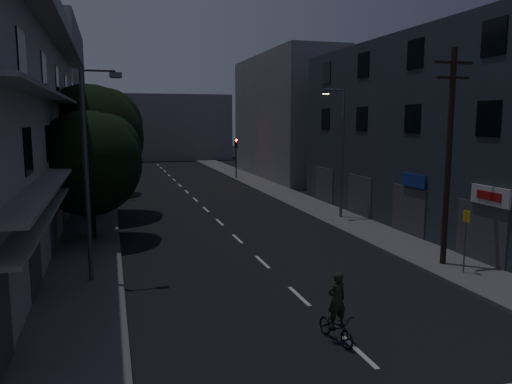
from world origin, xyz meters
TOP-DOWN VIEW (x-y plane):
  - ground at (0.00, 25.00)m, footprint 160.00×160.00m
  - sidewalk_left at (-7.50, 25.00)m, footprint 3.00×90.00m
  - sidewalk_right at (7.50, 25.00)m, footprint 3.00×90.00m
  - lane_markings at (0.00, 31.25)m, footprint 0.15×60.50m
  - building_right at (11.99, 14.00)m, footprint 6.19×28.00m
  - building_far_left at (-12.00, 48.00)m, footprint 6.00×20.00m
  - building_far_right at (12.00, 42.00)m, footprint 6.00×20.00m
  - building_far_end at (0.00, 70.00)m, footprint 24.00×8.00m
  - tree_near at (-7.31, 17.05)m, footprint 5.34×5.34m
  - tree_mid at (-7.45, 23.84)m, footprint 6.76×6.76m
  - tree_far at (-7.59, 33.72)m, footprint 5.78×5.78m
  - traffic_signal_far_right at (6.29, 40.87)m, footprint 0.28×0.37m
  - traffic_signal_far_left at (-6.47, 39.23)m, footprint 0.28×0.37m
  - street_lamp_left_near at (-7.06, 10.07)m, footprint 1.51×0.25m
  - street_lamp_right at (7.50, 18.85)m, footprint 1.51×0.25m
  - street_lamp_left_far at (-7.18, 31.07)m, footprint 1.51×0.25m
  - utility_pole at (7.23, 8.15)m, footprint 1.80×0.24m
  - bus_stop_sign at (7.22, 6.83)m, footprint 0.06×0.35m
  - cyclist at (-0.33, 2.77)m, footprint 0.84×1.69m

SIDE VIEW (x-z plane):
  - ground at x=0.00m, z-range 0.00..0.00m
  - lane_markings at x=0.00m, z-range 0.00..0.01m
  - sidewalk_left at x=-7.50m, z-range 0.00..0.15m
  - sidewalk_right at x=7.50m, z-range 0.00..0.15m
  - cyclist at x=-0.33m, z-range -0.33..1.72m
  - bus_stop_sign at x=7.22m, z-range 0.63..3.15m
  - traffic_signal_far_right at x=6.29m, z-range 1.05..5.15m
  - traffic_signal_far_left at x=-6.47m, z-range 1.05..5.15m
  - tree_near at x=-7.31m, z-range 0.98..7.56m
  - street_lamp_left_near at x=-7.06m, z-range 0.60..8.60m
  - street_lamp_right at x=7.50m, z-range 0.60..8.60m
  - street_lamp_left_far at x=-7.18m, z-range 0.60..8.60m
  - tree_far at x=-7.59m, z-range 1.05..8.20m
  - utility_pole at x=7.23m, z-range 0.37..9.37m
  - building_far_end at x=0.00m, z-range 0.00..10.00m
  - tree_mid at x=-7.45m, z-range 1.19..9.51m
  - building_right at x=11.99m, z-range 0.00..11.00m
  - building_far_right at x=12.00m, z-range 0.00..13.00m
  - building_far_left at x=-12.00m, z-range 0.00..16.00m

